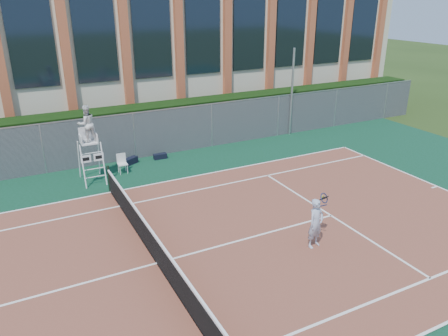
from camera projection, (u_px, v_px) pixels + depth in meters
name	position (u px, v px, depth m)	size (l,w,h in m)	color
ground	(157.00, 264.00, 12.60)	(120.00, 120.00, 0.00)	#233814
apron	(146.00, 247.00, 13.42)	(36.00, 20.00, 0.01)	#0D391D
tennis_court	(157.00, 263.00, 12.59)	(23.77, 10.97, 0.02)	brown
tennis_net	(156.00, 248.00, 12.40)	(0.10, 11.30, 1.10)	black
fence	(91.00, 143.00, 19.47)	(40.00, 0.06, 2.20)	#595E60
hedge	(85.00, 136.00, 20.46)	(40.00, 1.40, 2.20)	black
building	(54.00, 51.00, 25.91)	(45.00, 10.60, 8.22)	beige
steel_pole	(292.00, 93.00, 23.50)	(0.12, 0.12, 4.69)	#9EA0A5
umpire_chair	(87.00, 126.00, 17.39)	(0.91, 1.39, 3.25)	white
plastic_chair	(122.00, 162.00, 18.91)	(0.40, 0.40, 0.85)	silver
sports_bag_near	(130.00, 161.00, 19.97)	(0.71, 0.28, 0.30)	black
sports_bag_far	(160.00, 156.00, 20.65)	(0.61, 0.27, 0.24)	black
tennis_player	(316.00, 223.00, 13.17)	(0.93, 0.67, 1.60)	#ABB5CD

